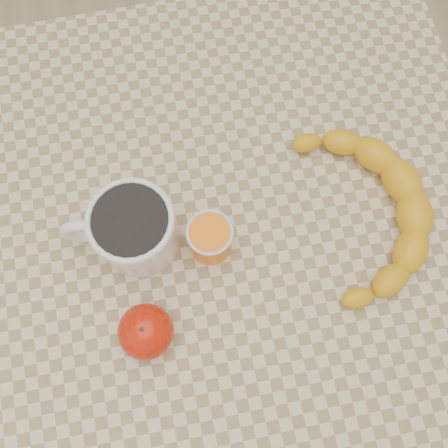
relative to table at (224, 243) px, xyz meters
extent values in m
plane|color=tan|center=(0.00, 0.00, -0.66)|extent=(3.00, 3.00, 0.00)
cube|color=beige|center=(0.00, 0.00, 0.07)|extent=(0.80, 0.80, 0.04)
cube|color=olive|center=(0.00, 0.00, 0.02)|extent=(0.74, 0.74, 0.06)
cylinder|color=olive|center=(0.35, -0.35, -0.31)|extent=(0.05, 0.05, 0.71)
cylinder|color=olive|center=(-0.35, 0.35, -0.31)|extent=(0.05, 0.05, 0.71)
cylinder|color=olive|center=(0.35, 0.35, -0.31)|extent=(0.05, 0.05, 0.71)
cylinder|color=white|center=(-0.12, 0.01, 0.13)|extent=(0.13, 0.13, 0.09)
cylinder|color=black|center=(-0.12, 0.01, 0.17)|extent=(0.10, 0.10, 0.01)
torus|color=white|center=(-0.12, 0.01, 0.18)|extent=(0.11, 0.11, 0.01)
torus|color=white|center=(-0.18, 0.02, 0.13)|extent=(0.07, 0.03, 0.07)
cylinder|color=orange|center=(-0.02, -0.02, 0.12)|extent=(0.06, 0.06, 0.07)
torus|color=silver|center=(-0.02, -0.02, 0.16)|extent=(0.06, 0.06, 0.00)
ellipsoid|color=#A00F05|center=(-0.13, -0.12, 0.12)|extent=(0.08, 0.08, 0.07)
cylinder|color=#382311|center=(-0.13, -0.12, 0.15)|extent=(0.01, 0.01, 0.01)
camera|label=1|loc=(-0.04, -0.19, 0.76)|focal=40.00mm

